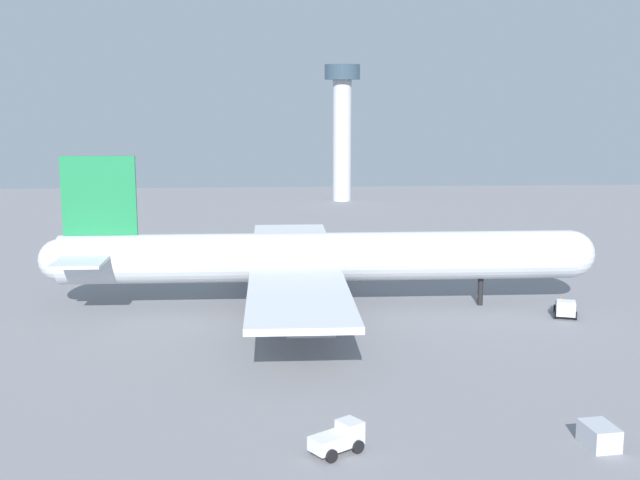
{
  "coord_description": "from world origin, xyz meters",
  "views": [
    {
      "loc": [
        -6.05,
        -100.59,
        26.53
      ],
      "look_at": [
        0.0,
        0.0,
        8.74
      ],
      "focal_mm": 45.74,
      "sensor_mm": 36.0,
      "label": 1
    }
  ],
  "objects_px": {
    "cargo_airplane": "(316,258)",
    "baggage_tug": "(565,308)",
    "control_tower": "(342,120)",
    "cargo_container_fore": "(599,436)",
    "catering_truck": "(339,438)",
    "safety_cone_nose": "(561,299)"
  },
  "relations": [
    {
      "from": "cargo_container_fore",
      "to": "safety_cone_nose",
      "type": "height_order",
      "value": "cargo_container_fore"
    },
    {
      "from": "catering_truck",
      "to": "control_tower",
      "type": "height_order",
      "value": "control_tower"
    },
    {
      "from": "cargo_airplane",
      "to": "catering_truck",
      "type": "distance_m",
      "value": 43.32
    },
    {
      "from": "cargo_airplane",
      "to": "cargo_container_fore",
      "type": "distance_m",
      "value": 47.61
    },
    {
      "from": "baggage_tug",
      "to": "cargo_container_fore",
      "type": "relative_size",
      "value": 1.53
    },
    {
      "from": "safety_cone_nose",
      "to": "control_tower",
      "type": "relative_size",
      "value": 0.02
    },
    {
      "from": "cargo_container_fore",
      "to": "safety_cone_nose",
      "type": "xyz_separation_m",
      "value": [
        12.75,
        43.98,
        -0.51
      ]
    },
    {
      "from": "safety_cone_nose",
      "to": "control_tower",
      "type": "distance_m",
      "value": 110.43
    },
    {
      "from": "baggage_tug",
      "to": "control_tower",
      "type": "distance_m",
      "value": 116.91
    },
    {
      "from": "baggage_tug",
      "to": "cargo_airplane",
      "type": "bearing_deg",
      "value": 168.11
    },
    {
      "from": "cargo_container_fore",
      "to": "control_tower",
      "type": "bearing_deg",
      "value": 92.57
    },
    {
      "from": "cargo_airplane",
      "to": "control_tower",
      "type": "bearing_deg",
      "value": 83.35
    },
    {
      "from": "catering_truck",
      "to": "cargo_container_fore",
      "type": "bearing_deg",
      "value": -0.48
    },
    {
      "from": "baggage_tug",
      "to": "safety_cone_nose",
      "type": "distance_m",
      "value": 7.47
    },
    {
      "from": "cargo_airplane",
      "to": "control_tower",
      "type": "distance_m",
      "value": 109.26
    },
    {
      "from": "cargo_airplane",
      "to": "baggage_tug",
      "type": "distance_m",
      "value": 31.18
    },
    {
      "from": "cargo_container_fore",
      "to": "safety_cone_nose",
      "type": "distance_m",
      "value": 45.79
    },
    {
      "from": "baggage_tug",
      "to": "safety_cone_nose",
      "type": "bearing_deg",
      "value": 74.29
    },
    {
      "from": "catering_truck",
      "to": "cargo_container_fore",
      "type": "xyz_separation_m",
      "value": [
        20.04,
        -0.17,
        -0.25
      ]
    },
    {
      "from": "baggage_tug",
      "to": "catering_truck",
      "type": "relative_size",
      "value": 1.17
    },
    {
      "from": "cargo_airplane",
      "to": "baggage_tug",
      "type": "xyz_separation_m",
      "value": [
        30.06,
        -6.33,
        -5.33
      ]
    },
    {
      "from": "cargo_container_fore",
      "to": "safety_cone_nose",
      "type": "relative_size",
      "value": 4.51
    }
  ]
}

